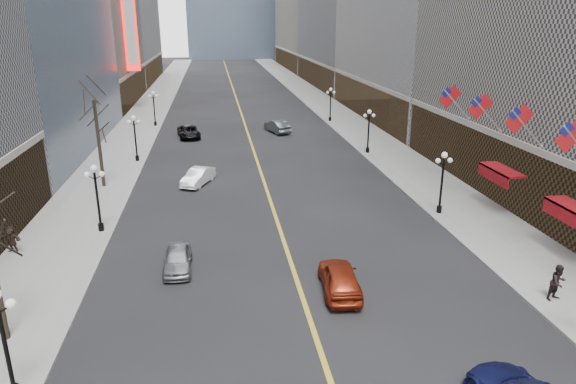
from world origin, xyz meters
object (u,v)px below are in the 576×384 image
object	(u,v)px
streetlamp_east_1	(442,176)
streetlamp_east_2	(369,127)
streetlamp_east_3	(331,101)
streetlamp_west_2	(135,133)
car_nb_mid	(198,177)
streetlamp_west_3	(154,105)
car_sb_mid	(340,278)
car_nb_far	(189,132)
car_nb_near	(178,259)
streetlamp_west_1	(97,191)
streetlamp_west_0	(3,333)
car_sb_far	(277,126)

from	to	relation	value
streetlamp_east_1	streetlamp_east_2	world-z (taller)	same
streetlamp_east_3	streetlamp_west_2	bearing A→B (deg)	-142.67
car_nb_mid	streetlamp_west_3	bearing A→B (deg)	127.09
streetlamp_east_2	streetlamp_west_3	distance (m)	29.68
streetlamp_west_3	car_sb_mid	xyz separation A→B (m)	(13.80, -45.87, -2.11)
streetlamp_west_3	car_nb_far	xyz separation A→B (m)	(4.65, -7.49, -2.20)
streetlamp_east_3	streetlamp_west_2	distance (m)	29.68
streetlamp_west_3	car_nb_mid	xyz separation A→B (m)	(6.15, -26.23, -2.20)
car_nb_near	car_nb_mid	distance (m)	15.90
streetlamp_west_1	car_sb_mid	world-z (taller)	streetlamp_west_1
streetlamp_west_1	car_sb_mid	distance (m)	17.10
streetlamp_west_2	car_nb_near	xyz separation A→B (m)	(5.36, -24.12, -2.25)
streetlamp_east_1	car_sb_mid	xyz separation A→B (m)	(-9.80, -9.87, -2.11)
streetlamp_east_2	streetlamp_west_2	distance (m)	23.60
streetlamp_west_3	car_nb_near	size ratio (longest dim) A/B	1.18
car_nb_near	streetlamp_west_1	bearing A→B (deg)	130.56
streetlamp_west_0	car_sb_mid	xyz separation A→B (m)	(13.80, 6.13, -2.11)
car_nb_far	car_sb_far	size ratio (longest dim) A/B	1.06
streetlamp_east_2	car_nb_far	distance (m)	21.78
streetlamp_east_3	car_nb_mid	world-z (taller)	streetlamp_east_3
car_sb_mid	streetlamp_west_0	bearing A→B (deg)	28.41
streetlamp_east_1	streetlamp_west_3	bearing A→B (deg)	123.25
car_nb_mid	car_nb_far	distance (m)	18.80
car_sb_far	car_sb_mid	bearing A→B (deg)	69.36
streetlamp_east_1	car_nb_near	world-z (taller)	streetlamp_east_1
streetlamp_west_0	car_sb_mid	distance (m)	15.25
streetlamp_west_1	car_sb_far	xyz separation A→B (m)	(15.49, 29.99, -2.11)
car_nb_far	car_nb_mid	bearing A→B (deg)	-94.31
streetlamp_west_1	streetlamp_west_0	bearing A→B (deg)	-90.00
streetlamp_east_2	car_sb_mid	bearing A→B (deg)	-109.37
streetlamp_east_1	streetlamp_east_3	bearing A→B (deg)	90.00
car_nb_far	streetlamp_east_2	bearing A→B (deg)	-37.88
car_nb_near	car_nb_mid	size ratio (longest dim) A/B	0.91
streetlamp_west_1	streetlamp_west_3	xyz separation A→B (m)	(0.00, 36.00, 0.00)
streetlamp_west_1	streetlamp_west_2	size ratio (longest dim) A/B	1.00
streetlamp_west_2	car_sb_mid	bearing A→B (deg)	-63.66
streetlamp_west_1	car_sb_far	world-z (taller)	streetlamp_west_1
streetlamp_east_1	streetlamp_east_2	size ratio (longest dim) A/B	1.00
streetlamp_west_0	car_nb_mid	xyz separation A→B (m)	(6.15, 25.77, -2.20)
streetlamp_east_2	streetlamp_west_2	bearing A→B (deg)	180.00
streetlamp_east_3	car_nb_far	xyz separation A→B (m)	(-18.95, -7.49, -2.20)
streetlamp_east_3	streetlamp_west_3	xyz separation A→B (m)	(-23.60, 0.00, 0.00)
streetlamp_west_3	car_nb_near	world-z (taller)	streetlamp_west_3
streetlamp_east_1	car_nb_mid	distance (m)	20.12
streetlamp_west_0	streetlamp_west_3	distance (m)	52.00
car_nb_far	car_sb_far	distance (m)	10.94
streetlamp_east_1	car_nb_mid	bearing A→B (deg)	150.76
car_nb_far	car_sb_mid	world-z (taller)	car_sb_mid
streetlamp_east_3	car_sb_far	bearing A→B (deg)	-143.44
streetlamp_east_3	car_nb_near	world-z (taller)	streetlamp_east_3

